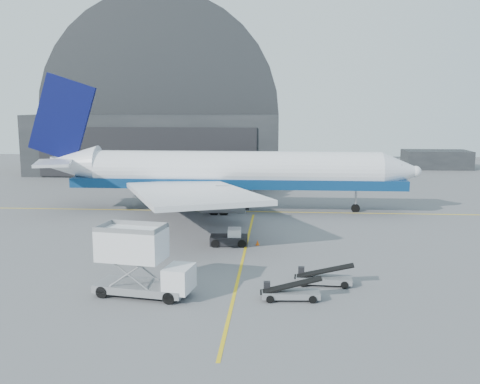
# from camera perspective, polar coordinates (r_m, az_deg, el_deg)

# --- Properties ---
(ground) EXTENTS (200.00, 200.00, 0.00)m
(ground) POSITION_cam_1_polar(r_m,az_deg,el_deg) (50.90, 0.47, -6.51)
(ground) COLOR #565659
(ground) RESTS_ON ground
(taxi_lines) EXTENTS (80.00, 42.12, 0.02)m
(taxi_lines) POSITION_cam_1_polar(r_m,az_deg,el_deg) (63.17, 1.22, -3.40)
(taxi_lines) COLOR gold
(taxi_lines) RESTS_ON ground
(hangar) EXTENTS (50.00, 28.30, 28.00)m
(hangar) POSITION_cam_1_polar(r_m,az_deg,el_deg) (116.67, -8.33, 7.01)
(hangar) COLOR black
(hangar) RESTS_ON ground
(distant_bldg_a) EXTENTS (14.00, 8.00, 4.00)m
(distant_bldg_a) POSITION_cam_1_polar(r_m,az_deg,el_deg) (126.57, 20.16, 2.38)
(distant_bldg_a) COLOR black
(distant_bldg_a) RESTS_ON ground
(airliner) EXTENTS (52.02, 50.44, 18.26)m
(airliner) POSITION_cam_1_polar(r_m,az_deg,el_deg) (70.70, -2.03, 2.14)
(airliner) COLOR white
(airliner) RESTS_ON ground
(catering_truck) EXTENTS (7.52, 3.80, 4.94)m
(catering_truck) POSITION_cam_1_polar(r_m,az_deg,el_deg) (39.89, -10.59, -7.39)
(catering_truck) COLOR gray
(catering_truck) RESTS_ON ground
(pushback_tug) EXTENTS (3.84, 2.38, 1.73)m
(pushback_tug) POSITION_cam_1_polar(r_m,az_deg,el_deg) (53.57, -1.07, -5.00)
(pushback_tug) COLOR black
(pushback_tug) RESTS_ON ground
(belt_loader_a) EXTENTS (4.45, 1.76, 1.68)m
(belt_loader_a) POSITION_cam_1_polar(r_m,az_deg,el_deg) (39.15, 5.35, -10.65)
(belt_loader_a) COLOR gray
(belt_loader_a) RESTS_ON ground
(belt_loader_b) EXTENTS (4.61, 1.82, 1.74)m
(belt_loader_b) POSITION_cam_1_polar(r_m,az_deg,el_deg) (42.53, 8.85, -9.06)
(belt_loader_b) COLOR gray
(belt_loader_b) RESTS_ON ground
(traffic_cone) EXTENTS (0.36, 0.36, 0.52)m
(traffic_cone) POSITION_cam_1_polar(r_m,az_deg,el_deg) (53.63, 1.88, -5.43)
(traffic_cone) COLOR #EA5A07
(traffic_cone) RESTS_ON ground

